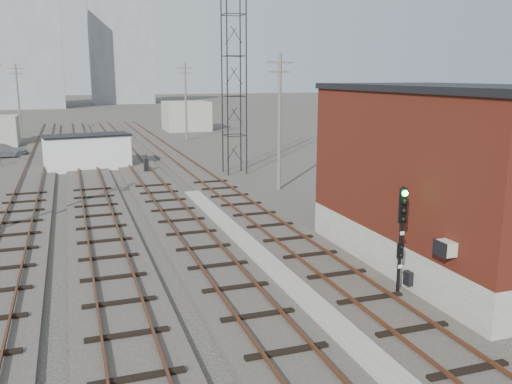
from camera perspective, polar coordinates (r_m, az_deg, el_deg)
name	(u,v)px	position (r m, az deg, el deg)	size (l,w,h in m)	color
ground	(129,141)	(66.22, -13.18, 5.30)	(320.00, 320.00, 0.00)	#282621
track_right	(187,166)	(45.99, -7.28, 2.74)	(3.20, 90.00, 0.39)	#332D28
track_mid_right	(139,169)	(45.36, -12.24, 2.43)	(3.20, 90.00, 0.39)	#332D28
track_mid_left	(88,171)	(45.08, -17.28, 2.10)	(3.20, 90.00, 0.39)	#332D28
track_left	(34,174)	(45.15, -22.36, 1.74)	(3.20, 90.00, 0.39)	#332D28
platform_curb	(267,264)	(22.02, 1.16, -7.58)	(0.90, 28.00, 0.26)	gray
brick_building	(450,177)	(22.82, 19.76, 1.50)	(6.54, 12.20, 7.22)	gray
lattice_tower	(234,76)	(42.24, -2.33, 12.07)	(1.60, 1.60, 15.00)	black
utility_pole_left_c	(18,98)	(75.72, -23.75, 9.07)	(1.80, 0.24, 9.00)	#595147
utility_pole_right_a	(279,118)	(36.05, 2.48, 7.75)	(1.80, 0.24, 9.00)	#595147
utility_pole_right_b	(186,99)	(64.86, -7.41, 9.63)	(1.80, 0.24, 9.00)	#595147
apartment_left	(11,42)	(141.09, -24.40, 14.16)	(22.00, 14.00, 30.00)	gray
apartment_right	(121,55)	(156.23, -14.06, 13.83)	(16.00, 12.00, 26.00)	gray
shed_right	(186,116)	(77.26, -7.35, 7.95)	(6.00, 6.00, 4.00)	gray
signal_mast	(401,235)	(18.99, 15.04, -4.35)	(0.40, 0.41, 3.95)	gray
switch_stand	(146,165)	(43.38, -11.48, 2.77)	(0.34, 0.34, 1.40)	black
site_trailer	(87,152)	(46.49, -17.33, 4.06)	(7.17, 3.90, 2.87)	silver
car_grey	(3,151)	(56.34, -25.10, 3.98)	(1.82, 4.47, 1.30)	gray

